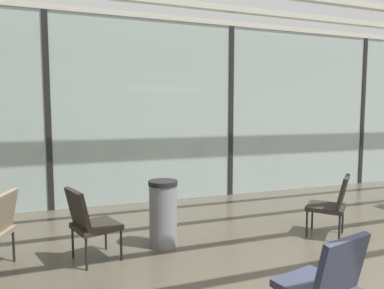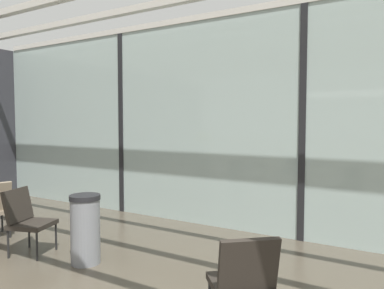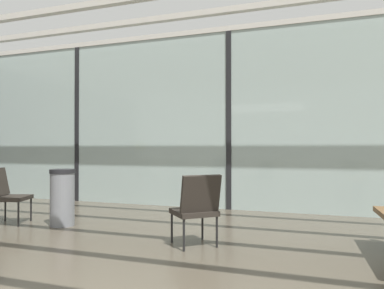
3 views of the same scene
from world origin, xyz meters
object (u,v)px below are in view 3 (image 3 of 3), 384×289
Objects in this scene: lounge_chair_6 at (197,205)px; trash_bin at (62,197)px; parked_airplane at (239,119)px; lounge_chair_5 at (6,192)px.

trash_bin is (-2.31, 0.45, -0.06)m from lounge_chair_6.
parked_airplane is 14.18× the size of lounge_chair_5.
trash_bin is at bearing -98.92° from parked_airplane.
lounge_chair_6 is 1.01× the size of trash_bin.
parked_airplane reaches higher than lounge_chair_5.
lounge_chair_5 and lounge_chair_6 have the same top height.
lounge_chair_5 is (-2.11, -7.64, -1.69)m from parked_airplane.
lounge_chair_6 is (3.25, -0.29, 0.00)m from lounge_chair_5.
parked_airplane is 8.10m from lounge_chair_5.
lounge_chair_5 is at bearing -46.64° from lounge_chair_6.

